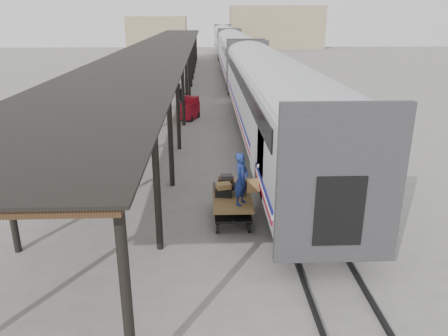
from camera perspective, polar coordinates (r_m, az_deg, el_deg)
The scene contains 11 objects.
ground at distance 14.86m, azimuth -2.35°, elevation -6.47°, with size 160.00×160.00×0.00m, color slate.
train at distance 47.41m, azimuth 1.55°, elevation 14.89°, with size 3.45×76.01×4.01m.
canopy at distance 37.61m, azimuth -7.87°, elevation 15.53°, with size 4.90×64.30×4.15m.
rails at distance 47.90m, azimuth 1.51°, elevation 11.77°, with size 1.54×150.00×0.12m.
building_far at distance 92.45m, azimuth 6.71°, elevation 17.84°, with size 18.00×10.00×8.00m, color tan.
building_left at distance 95.96m, azimuth -8.70°, elevation 17.21°, with size 12.00×8.00×6.00m, color tan.
baggage_cart at distance 14.45m, azimuth 1.04°, elevation -4.40°, with size 1.27×2.41×0.86m.
suitcase_stack at distance 14.63m, azimuth 0.80°, elevation -2.41°, with size 1.26×1.13×0.56m.
luggage_tug at distance 28.66m, azimuth -4.63°, elevation 7.66°, with size 1.49×1.85×1.42m.
porter at distance 13.47m, azimuth 2.29°, elevation -1.43°, with size 0.61×0.40×1.67m, color navy.
pedestrian at distance 32.27m, azimuth -5.85°, elevation 9.37°, with size 1.03×0.43×1.76m, color black.
Camera 1 is at (0.07, -13.36, 6.51)m, focal length 35.00 mm.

